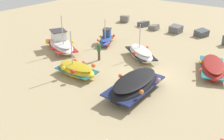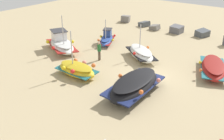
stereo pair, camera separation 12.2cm
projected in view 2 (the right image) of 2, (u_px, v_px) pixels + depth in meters
The scene contains 9 objects.
ground_plane at pixel (148, 77), 20.29m from camera, with size 59.40×59.40×0.00m, color tan.
fishing_boat_0 at pixel (141, 53), 23.39m from camera, with size 4.08×3.65×3.09m.
fishing_boat_2 at pixel (61, 44), 25.34m from camera, with size 4.98×3.84×3.64m.
fishing_boat_4 at pixel (77, 70), 20.28m from camera, with size 3.55×2.10×3.57m.
fishing_boat_5 at pixel (107, 39), 27.15m from camera, with size 2.54×3.49×2.70m.
fishing_boat_7 at pixel (213, 68), 20.70m from camera, with size 3.35×4.96×0.95m.
fishing_boat_8 at pixel (135, 86), 17.68m from camera, with size 2.64×5.12×1.29m.
person_walking at pixel (99, 50), 22.91m from camera, with size 0.32×0.32×1.66m.
breakwater_rocks at pixel (210, 35), 28.54m from camera, with size 23.43×2.94×1.31m.
Camera 2 is at (8.70, -16.19, 9.05)m, focal length 42.45 mm.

